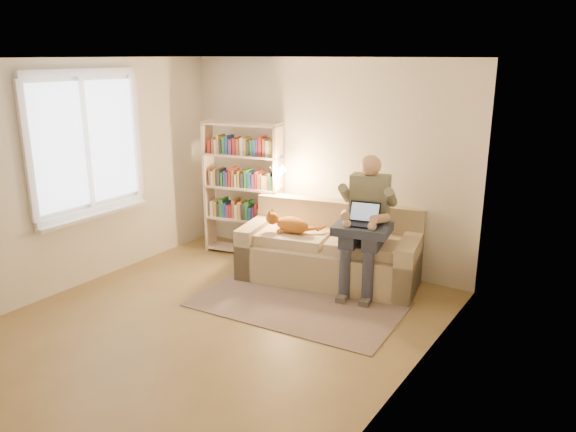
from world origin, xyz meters
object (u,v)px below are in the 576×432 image
Objects in this scene: person at (366,217)px; bookshelf at (243,182)px; sofa at (331,253)px; cat at (288,224)px; laptop at (366,219)px.

person is 0.87× the size of bookshelf.
sofa is 3.57× the size of cat.
cat is at bearing 170.32° from laptop.
sofa is 0.72m from person.
cat is at bearing 178.55° from person.
laptop reaches higher than sofa.
cat is 0.35× the size of bookshelf.
bookshelf is at bearing 161.80° from sofa.
cat is 1.60× the size of laptop.
laptop is at bearing -22.09° from bookshelf.
person is at bearing -18.50° from bookshelf.
laptop is at bearing -9.68° from cat.
cat is at bearing -165.20° from sofa.
person is 0.98m from cat.
laptop reaches higher than cat.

